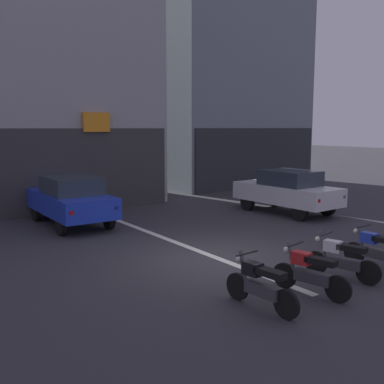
% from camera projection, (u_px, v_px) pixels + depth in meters
% --- Properties ---
extents(ground_plane, '(120.00, 120.00, 0.00)m').
position_uv_depth(ground_plane, '(220.00, 259.00, 11.20)').
color(ground_plane, '#333338').
extents(lane_centre_line, '(0.20, 18.00, 0.01)m').
position_uv_depth(lane_centre_line, '(115.00, 219.00, 16.06)').
color(lane_centre_line, silver).
rests_on(lane_centre_line, ground).
extents(building_mid_block, '(9.70, 10.01, 17.10)m').
position_uv_depth(building_mid_block, '(13.00, 6.00, 19.86)').
color(building_mid_block, '#9E9EA3').
rests_on(building_mid_block, ground).
extents(car_blue_crossing_near, '(1.78, 4.11, 1.64)m').
position_uv_depth(car_blue_crossing_near, '(71.00, 199.00, 14.98)').
color(car_blue_crossing_near, black).
rests_on(car_blue_crossing_near, ground).
extents(car_white_parked_kerbside, '(1.90, 4.16, 1.64)m').
position_uv_depth(car_white_parked_kerbside, '(287.00, 190.00, 17.10)').
color(car_white_parked_kerbside, black).
rests_on(car_white_parked_kerbside, ground).
extents(motorcycle_black_row_leftmost, '(0.55, 1.67, 0.98)m').
position_uv_depth(motorcycle_black_row_leftmost, '(260.00, 284.00, 8.07)').
color(motorcycle_black_row_leftmost, black).
rests_on(motorcycle_black_row_leftmost, ground).
extents(motorcycle_red_row_left_mid, '(0.55, 1.65, 0.98)m').
position_uv_depth(motorcycle_red_row_left_mid, '(310.00, 272.00, 8.75)').
color(motorcycle_red_row_left_mid, black).
rests_on(motorcycle_red_row_left_mid, ground).
extents(motorcycle_white_row_centre, '(0.62, 1.63, 0.98)m').
position_uv_depth(motorcycle_white_row_centre, '(341.00, 259.00, 9.65)').
color(motorcycle_white_row_centre, black).
rests_on(motorcycle_white_row_centre, ground).
extents(motorcycle_blue_row_right_mid, '(0.55, 1.67, 0.98)m').
position_uv_depth(motorcycle_blue_row_right_mid, '(376.00, 250.00, 10.36)').
color(motorcycle_blue_row_right_mid, black).
rests_on(motorcycle_blue_row_right_mid, ground).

